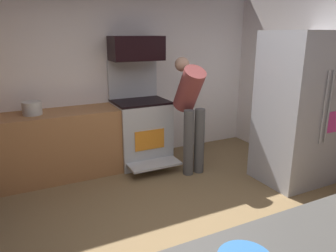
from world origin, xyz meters
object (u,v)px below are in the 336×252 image
(refrigerator, at_px, (299,109))
(person_cook, at_px, (190,107))
(oven_range, at_px, (141,130))
(microwave, at_px, (136,48))
(stock_pot, at_px, (32,108))

(refrigerator, height_order, person_cook, refrigerator)
(oven_range, xyz_separation_m, microwave, (0.00, 0.09, 1.17))
(microwave, relative_size, person_cook, 0.47)
(oven_range, bearing_deg, person_cook, -49.68)
(microwave, height_order, stock_pot, microwave)
(person_cook, bearing_deg, refrigerator, -38.29)
(microwave, bearing_deg, stock_pot, -176.84)
(person_cook, bearing_deg, stock_pot, 162.87)
(microwave, bearing_deg, refrigerator, -44.11)
(refrigerator, bearing_deg, microwave, 135.89)
(person_cook, height_order, stock_pot, person_cook)
(oven_range, bearing_deg, stock_pot, 179.50)
(microwave, relative_size, refrigerator, 0.39)
(microwave, distance_m, refrigerator, 2.33)
(stock_pot, bearing_deg, refrigerator, -25.70)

